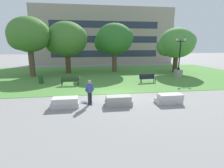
# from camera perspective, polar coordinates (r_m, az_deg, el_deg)

# --- Properties ---
(ground_plane) EXTENTS (140.00, 140.00, 0.00)m
(ground_plane) POSITION_cam_1_polar(r_m,az_deg,el_deg) (14.57, 0.97, -3.36)
(ground_plane) COLOR gray
(grass_lawn) EXTENTS (40.00, 20.00, 0.02)m
(grass_lawn) POSITION_cam_1_polar(r_m,az_deg,el_deg) (24.26, -2.85, 3.09)
(grass_lawn) COLOR #4C8438
(grass_lawn) RESTS_ON ground
(concrete_block_center) EXTENTS (1.80, 0.90, 0.64)m
(concrete_block_center) POSITION_cam_1_polar(r_m,az_deg,el_deg) (11.97, -15.03, -5.86)
(concrete_block_center) COLOR #BCB7B2
(concrete_block_center) RESTS_ON ground
(concrete_block_left) EXTENTS (1.80, 0.90, 0.64)m
(concrete_block_left) POSITION_cam_1_polar(r_m,az_deg,el_deg) (11.95, 2.13, -5.45)
(concrete_block_left) COLOR #9E9991
(concrete_block_left) RESTS_ON ground
(concrete_block_right) EXTENTS (1.85, 0.90, 0.64)m
(concrete_block_right) POSITION_cam_1_polar(r_m,az_deg,el_deg) (13.02, 18.15, -4.56)
(concrete_block_right) COLOR #BCB7B2
(concrete_block_right) RESTS_ON ground
(person_skateboarder) EXTENTS (0.68, 0.46, 1.71)m
(person_skateboarder) POSITION_cam_1_polar(r_m,az_deg,el_deg) (12.00, -7.32, -2.18)
(person_skateboarder) COLOR #28282D
(person_skateboarder) RESTS_ON ground
(skateboard) EXTENTS (0.90, 0.82, 0.14)m
(skateboard) POSITION_cam_1_polar(r_m,az_deg,el_deg) (12.43, -8.12, -5.93)
(skateboard) COLOR #2D4C75
(skateboard) RESTS_ON ground
(park_bench_near_left) EXTENTS (1.81, 0.56, 0.90)m
(park_bench_near_left) POSITION_cam_1_polar(r_m,az_deg,el_deg) (18.11, -13.52, 1.20)
(park_bench_near_left) COLOR #284723
(park_bench_near_left) RESTS_ON grass_lawn
(park_bench_near_right) EXTENTS (1.85, 0.72, 0.90)m
(park_bench_near_right) POSITION_cam_1_polar(r_m,az_deg,el_deg) (19.40, 11.51, 2.04)
(park_bench_near_right) COLOR #1E232D
(park_bench_near_right) RESTS_ON grass_lawn
(lamp_post_left) EXTENTS (1.32, 0.80, 4.94)m
(lamp_post_left) POSITION_cam_1_polar(r_m,az_deg,el_deg) (23.88, 20.88, 4.59)
(lamp_post_left) COLOR gray
(lamp_post_left) RESTS_ON grass_lawn
(tree_far_left) EXTENTS (5.33, 5.08, 6.45)m
(tree_far_left) POSITION_cam_1_polar(r_m,az_deg,el_deg) (27.66, 20.26, 12.32)
(tree_far_left) COLOR #42301E
(tree_far_left) RESTS_ON grass_lawn
(tree_near_left) EXTENTS (5.65, 5.38, 7.14)m
(tree_near_left) POSITION_cam_1_polar(r_m,az_deg,el_deg) (26.66, 0.66, 14.29)
(tree_near_left) COLOR brown
(tree_near_left) RESTS_ON grass_lawn
(tree_far_right) EXTENTS (5.40, 5.14, 7.47)m
(tree_far_right) POSITION_cam_1_polar(r_m,az_deg,el_deg) (25.07, -25.62, 14.17)
(tree_far_right) COLOR brown
(tree_far_right) RESTS_ON grass_lawn
(tree_near_right) EXTENTS (5.93, 5.65, 7.22)m
(tree_near_right) POSITION_cam_1_polar(r_m,az_deg,el_deg) (26.13, -14.69, 13.85)
(tree_near_right) COLOR #4C3823
(tree_near_right) RESTS_ON grass_lawn
(trash_bin) EXTENTS (0.49, 0.49, 0.96)m
(trash_bin) POSITION_cam_1_polar(r_m,az_deg,el_deg) (19.91, -22.21, 1.52)
(trash_bin) COLOR #234C28
(trash_bin) RESTS_ON grass_lawn
(building_facade_distant) EXTENTS (30.29, 1.03, 11.95)m
(building_facade_distant) POSITION_cam_1_polar(r_m,az_deg,el_deg) (38.60, -2.22, 15.49)
(building_facade_distant) COLOR gray
(building_facade_distant) RESTS_ON ground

